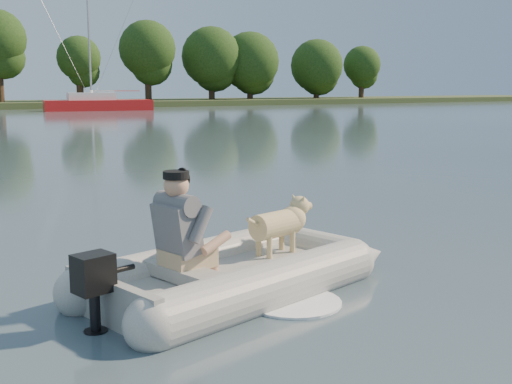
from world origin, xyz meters
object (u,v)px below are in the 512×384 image
man (179,225)px  sailboat (97,104)px  dog (276,229)px  dinghy (236,232)px

man → sailboat: (11.98, 50.65, -0.28)m
man → dog: bearing=0.0°
man → dinghy: bearing=-4.2°
man → dog: man is taller
man → dog: (1.39, 0.43, -0.28)m
dinghy → dog: dinghy is taller
dinghy → dog: 0.71m
dinghy → man: bearing=175.8°
dinghy → sailboat: 51.72m
man → sailboat: bearing=59.6°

